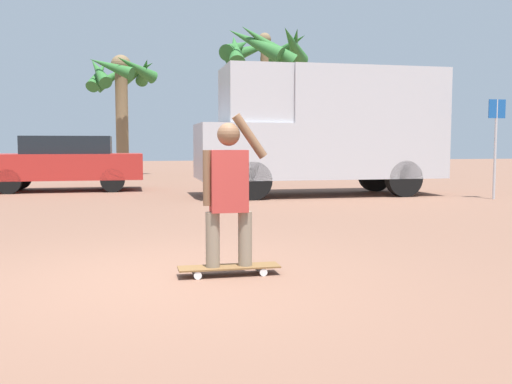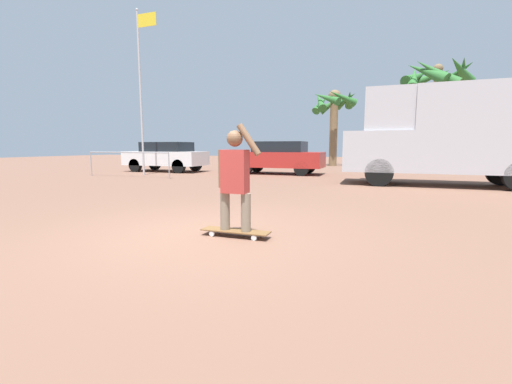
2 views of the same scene
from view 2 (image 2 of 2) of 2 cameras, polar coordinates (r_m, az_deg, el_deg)
name	(u,v)px [view 2 (image 2 of 2)]	position (r m, az deg, el deg)	size (l,w,h in m)	color
ground_plane	(198,234)	(5.22, -9.64, -6.89)	(80.00, 80.00, 0.00)	brown
skateboard	(236,231)	(4.99, -3.44, -6.56)	(1.01, 0.26, 0.09)	brown
person_skateboarder	(235,175)	(4.85, -3.52, 2.77)	(0.65, 0.23, 1.52)	gray
camper_van	(450,133)	(12.96, 29.56, 8.61)	(6.23, 2.01, 3.21)	black
parked_car_red	(278,157)	(16.36, 3.71, 5.86)	(4.30, 1.72, 1.54)	black
parked_car_white	(166,156)	(18.56, -14.77, 5.83)	(4.21, 1.83, 1.53)	black
palm_tree_near_van	(437,77)	(22.93, 27.97, 16.53)	(4.03, 3.93, 6.25)	brown
palm_tree_center_background	(334,107)	(23.95, 12.85, 13.71)	(3.07, 3.15, 5.06)	brown
flagpole	(141,83)	(16.80, -18.55, 16.89)	(1.03, 0.12, 7.26)	#B7B7BC
plaza_railing_segment	(128,156)	(15.60, -20.60, 5.64)	(4.15, 0.05, 1.08)	#99999E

